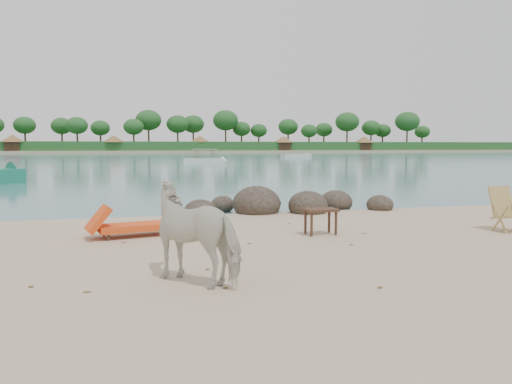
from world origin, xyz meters
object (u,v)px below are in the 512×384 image
lounge_chair (137,224)px  deck_chair (511,211)px  side_table (321,223)px  boulders (282,206)px  cow (199,233)px

lounge_chair → deck_chair: 8.08m
side_table → lounge_chair: size_ratio=0.35×
lounge_chair → deck_chair: size_ratio=1.97×
boulders → side_table: (-0.31, -3.82, 0.08)m
boulders → cow: size_ratio=3.78×
boulders → lounge_chair: (-4.08, -3.05, 0.10)m
side_table → deck_chair: (4.17, -0.66, 0.22)m
boulders → side_table: size_ratio=9.07×
cow → deck_chair: size_ratio=1.67×
cow → side_table: (2.97, 2.96, -0.42)m
boulders → cow: cow is taller
lounge_chair → side_table: bearing=-23.8°
cow → lounge_chair: cow is taller
side_table → lounge_chair: (-3.78, 0.78, 0.01)m
lounge_chair → deck_chair: deck_chair is taller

